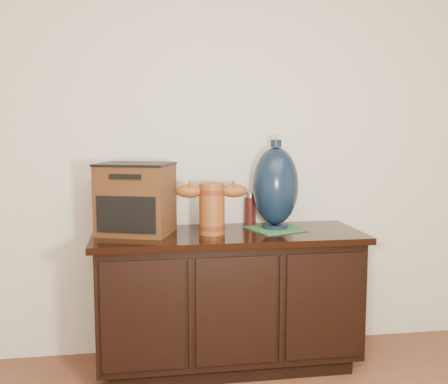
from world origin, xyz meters
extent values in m
plane|color=beige|center=(0.00, 2.50, 1.30)|extent=(4.50, 0.00, 4.50)
cube|color=black|center=(0.00, 2.23, 0.04)|extent=(1.29, 0.45, 0.08)
cube|color=black|center=(0.00, 2.23, 0.40)|extent=(1.40, 0.50, 0.64)
cube|color=black|center=(0.00, 2.23, 0.74)|extent=(1.46, 0.56, 0.03)
cube|color=black|center=(-0.47, 1.97, 0.40)|extent=(0.41, 0.01, 0.56)
cube|color=black|center=(0.00, 1.97, 0.40)|extent=(0.41, 0.01, 0.56)
cube|color=black|center=(0.47, 1.97, 0.40)|extent=(0.41, 0.01, 0.56)
cylinder|color=brown|center=(-0.09, 2.20, 0.89)|extent=(0.15, 0.15, 0.27)
cylinder|color=#38120A|center=(-0.09, 2.20, 0.79)|extent=(0.15, 0.15, 0.03)
cylinder|color=#38120A|center=(-0.09, 2.20, 0.98)|extent=(0.15, 0.15, 0.03)
ellipsoid|color=brown|center=(-0.21, 2.21, 0.99)|extent=(0.15, 0.08, 0.07)
ellipsoid|color=brown|center=(0.03, 2.20, 0.99)|extent=(0.15, 0.08, 0.07)
cube|color=#442511|center=(-0.49, 2.28, 0.94)|extent=(0.45, 0.40, 0.37)
cube|color=black|center=(-0.54, 2.14, 0.88)|extent=(0.30, 0.11, 0.19)
cube|color=black|center=(-0.49, 2.28, 1.13)|extent=(0.46, 0.41, 0.01)
cube|color=#295C31|center=(0.28, 2.27, 0.76)|extent=(0.34, 0.34, 0.01)
cylinder|color=black|center=(0.28, 2.27, 0.77)|extent=(0.14, 0.14, 0.02)
ellipsoid|color=black|center=(0.28, 2.27, 1.00)|extent=(0.32, 0.32, 0.43)
cylinder|color=black|center=(0.28, 2.27, 1.24)|extent=(0.06, 0.06, 0.04)
cylinder|color=maroon|center=(0.16, 2.42, 0.84)|extent=(0.07, 0.07, 0.17)
cylinder|color=silver|center=(0.16, 2.42, 0.94)|extent=(0.06, 0.06, 0.03)
camera|label=1|loc=(-0.46, -0.54, 1.31)|focal=42.00mm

